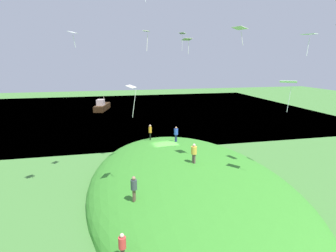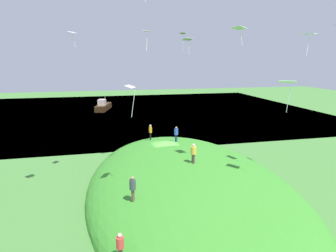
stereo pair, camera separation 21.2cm
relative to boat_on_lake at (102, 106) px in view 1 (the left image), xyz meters
The scene contains 17 objects.
ground_plane 37.35m from the boat_on_lake, 10.63° to the left, with size 160.00×160.00×0.00m, color #447C36.
lake_water 7.36m from the boat_on_lake, 70.92° to the left, with size 57.76×80.00×0.40m, color teal.
grass_hill 43.69m from the boat_on_lake, 10.01° to the left, with size 29.22×17.44×5.30m, color #38882A.
boat_on_lake is the anchor object (origin of this frame).
person_walking_path 44.43m from the boat_on_lake, 10.16° to the left, with size 0.65×0.65×1.70m.
person_near_shore 47.81m from the boat_on_lake, ahead, with size 0.58×0.58×1.76m.
person_on_hilltop 37.15m from the boat_on_lake, 12.81° to the left, with size 0.62×0.62×1.70m.
person_with_child 51.93m from the boat_on_lake, ahead, with size 0.45×0.45×1.62m.
person_watching_kites 34.01m from the boat_on_lake, ahead, with size 0.37×0.37×1.85m.
kite_0 35.08m from the boat_on_lake, 19.49° to the left, with size 1.14×1.39×1.85m.
kite_1 33.61m from the boat_on_lake, 20.70° to the left, with size 1.06×1.01×2.29m.
kite_2 48.24m from the boat_on_lake, 12.92° to the left, with size 1.19×0.98×1.32m.
kite_3 43.34m from the boat_on_lake, ahead, with size 0.83×0.70×1.62m.
kite_4 46.53m from the boat_on_lake, ahead, with size 0.93×0.82×2.25m.
kite_6 41.69m from the boat_on_lake, ahead, with size 0.87×0.80×1.24m.
kite_7 50.78m from the boat_on_lake, 17.54° to the left, with size 1.18×1.06×1.51m.
kite_10 50.40m from the boat_on_lake, 15.18° to the left, with size 1.26×1.33×2.21m.
Camera 1 is at (27.78, -6.06, 11.02)m, focal length 29.51 mm.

